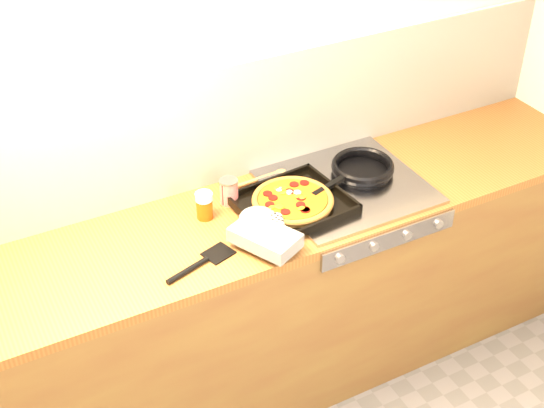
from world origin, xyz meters
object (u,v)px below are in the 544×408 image
frying_pan (362,168)px  pizza_on_tray (284,210)px  juice_glass (204,205)px  tomato_can (229,191)px

frying_pan → pizza_on_tray: bearing=-165.1°
juice_glass → tomato_can: bearing=20.6°
pizza_on_tray → frying_pan: bearing=14.9°
pizza_on_tray → tomato_can: (-0.14, 0.20, 0.01)m
frying_pan → juice_glass: bearing=176.7°
frying_pan → tomato_can: bearing=171.3°
pizza_on_tray → tomato_can: bearing=124.2°
tomato_can → pizza_on_tray: bearing=-55.8°
frying_pan → juice_glass: (-0.68, 0.04, 0.02)m
pizza_on_tray → frying_pan: 0.44m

